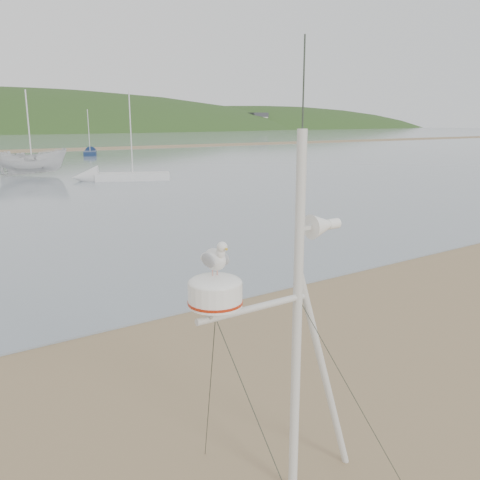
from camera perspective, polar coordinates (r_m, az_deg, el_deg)
ground at (r=7.13m, az=-6.52°, el=-21.63°), size 560.00×560.00×0.00m
mast_rig at (r=5.70m, az=6.07°, el=-17.35°), size 2.15×2.30×4.85m
boat_white at (r=42.05m, az=-22.52°, el=10.27°), size 2.46×2.42×5.17m
sailboat_blue_far at (r=66.16m, az=-16.44°, el=9.42°), size 3.33×5.97×5.84m
sailboat_white_near at (r=36.54m, az=-14.62°, el=6.88°), size 6.70×4.15×6.59m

